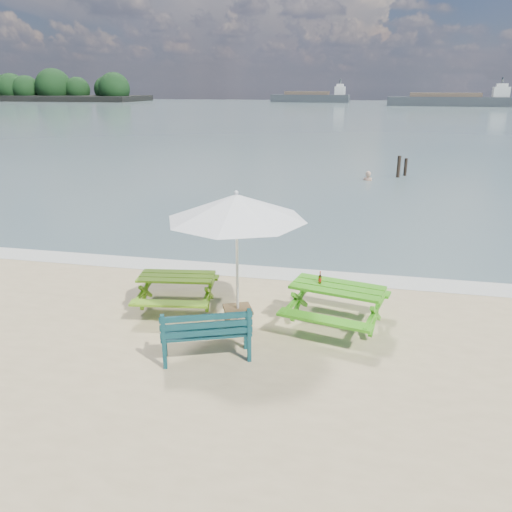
% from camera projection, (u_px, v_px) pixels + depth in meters
% --- Properties ---
extents(sea, '(300.00, 300.00, 0.00)m').
position_uv_depth(sea, '(352.00, 113.00, 87.34)').
color(sea, slate).
rests_on(sea, ground).
extents(foam_strip, '(22.00, 0.90, 0.01)m').
position_uv_depth(foam_strip, '(267.00, 273.00, 12.91)').
color(foam_strip, silver).
rests_on(foam_strip, ground).
extents(island_headland, '(90.00, 22.00, 7.60)m').
position_uv_depth(island_headland, '(6.00, 90.00, 158.58)').
color(island_headland, black).
rests_on(island_headland, ground).
extents(picnic_table_left, '(1.82, 1.97, 0.76)m').
position_uv_depth(picnic_table_left, '(177.00, 292.00, 10.75)').
color(picnic_table_left, '#5F9516').
rests_on(picnic_table_left, ground).
extents(picnic_table_right, '(2.18, 2.34, 0.85)m').
position_uv_depth(picnic_table_right, '(336.00, 307.00, 9.96)').
color(picnic_table_right, '#3B9917').
rests_on(picnic_table_right, ground).
extents(park_bench, '(1.64, 1.04, 0.96)m').
position_uv_depth(park_bench, '(207.00, 343.00, 8.79)').
color(park_bench, '#0E383E').
rests_on(park_bench, ground).
extents(side_table, '(0.71, 0.71, 0.35)m').
position_uv_depth(side_table, '(238.00, 316.00, 10.09)').
color(side_table, brown).
rests_on(side_table, ground).
extents(patio_umbrella, '(3.57, 3.57, 2.68)m').
position_uv_depth(patio_umbrella, '(236.00, 207.00, 9.36)').
color(patio_umbrella, silver).
rests_on(patio_umbrella, ground).
extents(beer_bottle, '(0.06, 0.06, 0.25)m').
position_uv_depth(beer_bottle, '(320.00, 279.00, 9.93)').
color(beer_bottle, '#9A4616').
rests_on(beer_bottle, picnic_table_right).
extents(swimmer, '(0.69, 0.57, 1.64)m').
position_uv_depth(swimmer, '(367.00, 187.00, 25.56)').
color(swimmer, tan).
rests_on(swimmer, ground).
extents(mooring_pilings, '(0.57, 0.77, 1.33)m').
position_uv_depth(mooring_pilings, '(401.00, 169.00, 26.34)').
color(mooring_pilings, black).
rests_on(mooring_pilings, ground).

